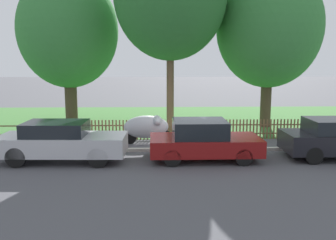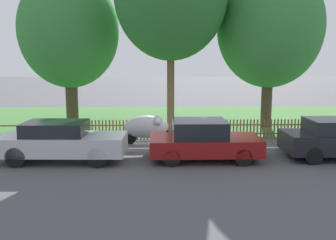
{
  "view_description": "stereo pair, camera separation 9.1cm",
  "coord_description": "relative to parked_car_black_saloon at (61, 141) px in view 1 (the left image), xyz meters",
  "views": [
    {
      "loc": [
        -1.6,
        -13.78,
        3.49
      ],
      "look_at": [
        -1.17,
        0.77,
        1.1
      ],
      "focal_mm": 40.0,
      "sensor_mm": 36.0,
      "label": 1
    },
    {
      "loc": [
        -1.51,
        -13.78,
        3.49
      ],
      "look_at": [
        -1.17,
        0.77,
        1.1
      ],
      "focal_mm": 40.0,
      "sensor_mm": 36.0,
      "label": 2
    }
  ],
  "objects": [
    {
      "name": "tree_mid_park",
      "position": [
        8.89,
        6.46,
        4.32
      ],
      "size": [
        5.25,
        5.25,
        8.07
      ],
      "color": "#473828",
      "rests_on": "ground"
    },
    {
      "name": "tree_nearest_kerb",
      "position": [
        -1.44,
        8.01,
        4.24
      ],
      "size": [
        5.31,
        5.31,
        8.03
      ],
      "color": "#473828",
      "rests_on": "ground"
    },
    {
      "name": "covered_motorcycle",
      "position": [
        2.87,
        2.69,
        -0.01
      ],
      "size": [
        2.01,
        0.96,
        1.17
      ],
      "rotation": [
        0.0,
        0.0,
        0.08
      ],
      "color": "black",
      "rests_on": "ground"
    },
    {
      "name": "ground_plane",
      "position": [
        4.88,
        1.22,
        -0.72
      ],
      "size": [
        120.0,
        120.0,
        0.0
      ],
      "primitive_type": "plane",
      "color": "#4C4C51"
    },
    {
      "name": "park_fence",
      "position": [
        4.88,
        3.44,
        -0.28
      ],
      "size": [
        40.67,
        0.05,
        0.88
      ],
      "color": "brown",
      "rests_on": "ground"
    },
    {
      "name": "grass_strip",
      "position": [
        4.88,
        8.98,
        -0.71
      ],
      "size": [
        40.67,
        11.1,
        0.01
      ],
      "primitive_type": "cube",
      "color": "#3D7033",
      "rests_on": "ground"
    },
    {
      "name": "parked_car_black_saloon",
      "position": [
        0.0,
        0.0,
        0.0
      ],
      "size": [
        4.33,
        1.79,
        1.38
      ],
      "rotation": [
        0.0,
        0.0,
        -0.03
      ],
      "color": "#BCBCC1",
      "rests_on": "ground"
    },
    {
      "name": "parked_car_navy_estate",
      "position": [
        4.88,
        0.09,
        -0.02
      ],
      "size": [
        3.82,
        1.85,
        1.4
      ],
      "rotation": [
        0.0,
        0.0,
        0.01
      ],
      "color": "maroon",
      "rests_on": "ground"
    },
    {
      "name": "kerb_stone",
      "position": [
        4.88,
        1.32,
        -0.66
      ],
      "size": [
        40.67,
        0.2,
        0.12
      ],
      "primitive_type": "cube",
      "color": "#B2ADA3",
      "rests_on": "ground"
    }
  ]
}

